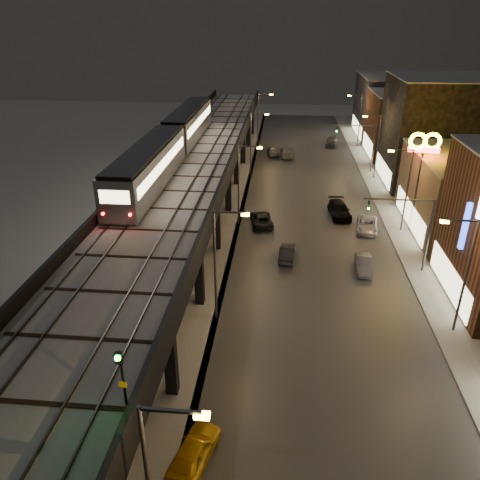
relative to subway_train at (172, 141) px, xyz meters
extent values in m
plane|color=silver|center=(8.50, -34.21, -8.49)|extent=(220.00, 220.00, 0.00)
cube|color=#46474D|center=(16.00, 0.79, -8.46)|extent=(17.00, 120.00, 0.06)
cube|color=#9FA1A8|center=(26.00, 0.79, -8.42)|extent=(4.00, 120.00, 0.14)
cube|color=#9FA1A8|center=(2.50, 0.79, -8.46)|extent=(11.00, 120.00, 0.06)
cube|color=black|center=(2.50, -2.21, -2.69)|extent=(9.00, 100.00, 1.00)
cube|color=black|center=(2.50, -39.21, -3.34)|extent=(8.00, 0.60, 0.50)
cube|color=black|center=(-1.20, -29.21, -5.84)|extent=(0.70, 0.70, 5.30)
cube|color=black|center=(6.20, -29.21, -5.84)|extent=(0.70, 0.70, 5.30)
cube|color=black|center=(2.50, -29.21, -3.34)|extent=(8.00, 0.60, 0.50)
cube|color=black|center=(-1.20, -19.21, -5.84)|extent=(0.70, 0.70, 5.30)
cube|color=black|center=(6.20, -19.21, -5.84)|extent=(0.70, 0.70, 5.30)
cube|color=black|center=(2.50, -19.21, -3.34)|extent=(8.00, 0.60, 0.50)
cube|color=black|center=(-1.20, -9.21, -5.84)|extent=(0.70, 0.70, 5.30)
cube|color=black|center=(6.20, -9.21, -5.84)|extent=(0.70, 0.70, 5.30)
cube|color=black|center=(2.50, -9.21, -3.34)|extent=(8.00, 0.60, 0.50)
cube|color=black|center=(-1.20, 0.79, -5.84)|extent=(0.70, 0.70, 5.30)
cube|color=black|center=(6.20, 0.79, -5.84)|extent=(0.70, 0.70, 5.30)
cube|color=black|center=(2.50, 0.79, -3.34)|extent=(8.00, 0.60, 0.50)
cube|color=black|center=(-1.20, 10.79, -5.84)|extent=(0.70, 0.70, 5.30)
cube|color=black|center=(6.20, 10.79, -5.84)|extent=(0.70, 0.70, 5.30)
cube|color=black|center=(2.50, 10.79, -3.34)|extent=(8.00, 0.60, 0.50)
cube|color=black|center=(-1.20, 20.79, -5.84)|extent=(0.70, 0.70, 5.30)
cube|color=black|center=(6.20, 20.79, -5.84)|extent=(0.70, 0.70, 5.30)
cube|color=black|center=(2.50, 20.79, -3.34)|extent=(8.00, 0.60, 0.50)
cube|color=black|center=(-1.20, 30.79, -5.84)|extent=(0.70, 0.70, 5.30)
cube|color=black|center=(6.20, 30.79, -5.84)|extent=(0.70, 0.70, 5.30)
cube|color=black|center=(2.50, 30.79, -3.34)|extent=(8.00, 0.60, 0.50)
cube|color=black|center=(-1.20, 40.79, -5.84)|extent=(0.70, 0.70, 5.30)
cube|color=black|center=(6.20, 40.79, -5.84)|extent=(0.70, 0.70, 5.30)
cube|color=black|center=(2.50, 40.79, -3.34)|extent=(8.00, 0.60, 0.50)
cube|color=#B2B7C1|center=(2.50, -2.21, -2.11)|extent=(8.40, 100.00, 0.16)
cube|color=#332D28|center=(-0.72, -2.21, -1.95)|extent=(0.08, 98.00, 0.16)
cube|color=#332D28|center=(0.72, -2.21, -1.95)|extent=(0.08, 98.00, 0.16)
cube|color=#332D28|center=(3.78, -2.21, -1.95)|extent=(0.08, 98.00, 0.16)
cube|color=#332D28|center=(5.22, -2.21, -1.95)|extent=(0.08, 98.00, 0.16)
cube|color=black|center=(2.50, -32.21, -2.00)|extent=(7.80, 0.24, 0.06)
cube|color=black|center=(2.50, -16.21, -2.00)|extent=(7.80, 0.24, 0.06)
cube|color=black|center=(2.50, -0.21, -2.00)|extent=(7.80, 0.24, 0.06)
cube|color=black|center=(2.50, 15.79, -2.00)|extent=(7.80, 0.24, 0.06)
cube|color=black|center=(2.50, 31.79, -2.00)|extent=(7.80, 0.24, 0.06)
cube|color=black|center=(6.85, -2.21, -1.64)|extent=(0.30, 100.00, 1.10)
cube|color=black|center=(-1.85, -2.21, -1.64)|extent=(0.30, 100.00, 1.10)
cube|color=beige|center=(26.45, -16.21, -6.89)|extent=(0.10, 9.60, 2.40)
cube|color=brown|center=(32.50, -2.21, -4.49)|extent=(12.00, 15.00, 8.00)
cube|color=beige|center=(26.45, -2.21, -6.89)|extent=(0.10, 12.00, 2.40)
cube|color=#B2B7C1|center=(32.50, -2.21, -0.41)|extent=(12.20, 15.20, 0.16)
cube|color=black|center=(32.50, 13.79, -1.49)|extent=(12.00, 13.00, 14.00)
cube|color=beige|center=(26.45, 13.79, -6.89)|extent=(0.10, 10.40, 2.40)
cube|color=#B2B7C1|center=(32.50, 13.79, 5.59)|extent=(12.20, 13.20, 0.16)
cube|color=brown|center=(32.50, 27.79, -3.49)|extent=(12.00, 12.00, 10.00)
cube|color=beige|center=(26.45, 27.79, -6.89)|extent=(0.10, 9.60, 2.40)
cube|color=#B2B7C1|center=(32.50, 27.79, 1.59)|extent=(12.20, 12.20, 0.16)
cube|color=#2F2E36|center=(32.50, 41.79, -2.99)|extent=(12.00, 16.00, 11.00)
cube|color=beige|center=(26.45, 41.79, -6.89)|extent=(0.10, 12.80, 2.40)
cube|color=#B2B7C1|center=(32.50, 41.79, 2.59)|extent=(12.20, 16.20, 0.16)
cube|color=#38383A|center=(8.90, -39.21, 0.41)|extent=(2.20, 0.12, 0.12)
cube|color=yellow|center=(10.00, -39.21, 0.29)|extent=(0.55, 0.28, 0.18)
cylinder|color=#38383A|center=(7.80, -21.21, -3.99)|extent=(0.18, 0.18, 9.00)
cube|color=#38383A|center=(8.90, -21.21, 0.41)|extent=(2.20, 0.12, 0.12)
cube|color=yellow|center=(10.00, -21.21, 0.29)|extent=(0.55, 0.28, 0.18)
cylinder|color=#38383A|center=(25.50, -21.21, -3.99)|extent=(0.18, 0.18, 9.00)
cube|color=#38383A|center=(24.40, -21.21, 0.41)|extent=(2.20, 0.12, 0.12)
cube|color=yellow|center=(23.30, -21.21, 0.29)|extent=(0.55, 0.28, 0.18)
cylinder|color=#38383A|center=(7.80, -3.21, -3.99)|extent=(0.18, 0.18, 9.00)
cube|color=#38383A|center=(8.90, -3.21, 0.41)|extent=(2.20, 0.12, 0.12)
cube|color=yellow|center=(10.00, -3.21, 0.29)|extent=(0.55, 0.28, 0.18)
cylinder|color=#38383A|center=(25.50, -3.21, -3.99)|extent=(0.18, 0.18, 9.00)
cube|color=#38383A|center=(24.40, -3.21, 0.41)|extent=(2.20, 0.12, 0.12)
cube|color=yellow|center=(23.30, -3.21, 0.29)|extent=(0.55, 0.28, 0.18)
cylinder|color=#38383A|center=(7.80, 14.79, -3.99)|extent=(0.18, 0.18, 9.00)
cube|color=#38383A|center=(8.90, 14.79, 0.41)|extent=(2.20, 0.12, 0.12)
cube|color=yellow|center=(10.00, 14.79, 0.29)|extent=(0.55, 0.28, 0.18)
cylinder|color=#38383A|center=(25.50, 14.79, -3.99)|extent=(0.18, 0.18, 9.00)
cube|color=#38383A|center=(24.40, 14.79, 0.41)|extent=(2.20, 0.12, 0.12)
cube|color=yellow|center=(23.30, 14.79, 0.29)|extent=(0.55, 0.28, 0.18)
cylinder|color=#38383A|center=(7.80, 32.79, -3.99)|extent=(0.18, 0.18, 9.00)
cube|color=#38383A|center=(8.90, 32.79, 0.41)|extent=(2.20, 0.12, 0.12)
cube|color=yellow|center=(10.00, 32.79, 0.29)|extent=(0.55, 0.28, 0.18)
cylinder|color=#38383A|center=(25.50, 32.79, -3.99)|extent=(0.18, 0.18, 9.00)
cube|color=#38383A|center=(24.40, 32.79, 0.41)|extent=(2.20, 0.12, 0.12)
cube|color=yellow|center=(23.30, 32.79, 0.29)|extent=(0.55, 0.28, 0.18)
cylinder|color=#38383A|center=(25.50, -12.21, -4.99)|extent=(0.20, 0.20, 7.00)
cube|color=#38383A|center=(22.50, -12.21, -1.59)|extent=(6.00, 0.12, 0.12)
imported|color=black|center=(20.00, -12.21, -2.09)|extent=(0.20, 0.16, 1.00)
sphere|color=#0CFF26|center=(20.00, -12.36, -2.34)|extent=(0.18, 0.18, 0.18)
cylinder|color=#38383A|center=(25.50, 17.79, -4.99)|extent=(0.20, 0.20, 7.00)
cube|color=#38383A|center=(22.50, 17.79, -1.59)|extent=(6.00, 0.12, 0.12)
imported|color=black|center=(20.00, 17.79, -2.09)|extent=(0.20, 0.16, 1.00)
sphere|color=#0CFF26|center=(20.00, 17.64, -2.34)|extent=(0.18, 0.18, 0.18)
cube|color=gray|center=(0.00, -9.79, -0.12)|extent=(3.07, 18.54, 3.50)
cube|color=black|center=(0.00, -9.79, 1.76)|extent=(2.75, 18.01, 0.26)
cube|color=beige|center=(-1.55, -9.79, 0.36)|extent=(0.05, 16.95, 0.95)
cube|color=beige|center=(1.55, -9.79, 0.36)|extent=(0.05, 16.95, 0.95)
cube|color=gray|center=(0.00, 9.80, -0.12)|extent=(3.07, 18.54, 3.50)
cube|color=black|center=(0.00, 9.80, 1.76)|extent=(2.75, 18.01, 0.26)
cube|color=beige|center=(-1.55, 9.80, 0.36)|extent=(0.05, 16.95, 0.95)
cube|color=beige|center=(1.55, 9.80, 0.36)|extent=(0.05, 16.95, 0.95)
cube|color=beige|center=(0.00, -19.07, 0.41)|extent=(2.33, 0.05, 1.06)
sphere|color=#FF0C0C|center=(-1.06, -19.09, -0.97)|extent=(0.21, 0.21, 0.21)
sphere|color=#FF0C0C|center=(1.06, -19.09, -0.97)|extent=(0.21, 0.21, 0.21)
cylinder|color=black|center=(6.40, -36.93, -0.46)|extent=(0.11, 0.11, 2.81)
cube|color=black|center=(6.40, -37.05, 0.71)|extent=(0.30, 0.17, 0.52)
sphere|color=#0CFF26|center=(6.40, -37.17, 0.80)|extent=(0.24, 0.24, 0.24)
cube|color=gold|center=(6.40, -37.03, -0.65)|extent=(0.33, 0.04, 0.28)
imported|color=gold|center=(8.44, -34.09, -7.77)|extent=(2.65, 4.49, 1.43)
imported|color=black|center=(13.20, -10.99, -7.83)|extent=(1.65, 4.10, 1.32)
imported|color=black|center=(10.37, -3.09, -7.82)|extent=(2.96, 5.07, 1.33)
imported|color=gray|center=(13.03, 24.98, -7.74)|extent=(2.29, 5.25, 1.50)
imported|color=gray|center=(10.81, 25.86, -7.72)|extent=(2.28, 4.66, 1.53)
imported|color=#5A5E65|center=(20.15, -12.63, -7.85)|extent=(1.56, 3.96, 1.28)
imported|color=silver|center=(21.81, -3.52, -7.84)|extent=(2.84, 4.92, 1.29)
imported|color=black|center=(19.21, 0.20, -7.72)|extent=(2.63, 5.49, 1.54)
imported|color=#474A54|center=(21.00, 32.96, -7.72)|extent=(2.46, 4.75, 1.54)
cylinder|color=#38383A|center=(26.50, -3.11, -4.17)|extent=(0.24, 0.24, 8.63)
cube|color=#FF0C0C|center=(26.50, -3.11, 0.47)|extent=(3.02, 0.25, 0.54)
torus|color=#FFDF00|center=(25.80, -3.11, 1.33)|extent=(1.78, 0.65, 1.75)
torus|color=#FFDF00|center=(27.20, -3.11, 1.33)|extent=(1.78, 0.65, 1.75)
cylinder|color=#38383A|center=(27.00, -17.14, -5.87)|extent=(0.28, 0.28, 5.23)
cube|color=blue|center=(27.00, -17.14, -1.69)|extent=(1.67, 0.35, 3.76)
camera|label=1|loc=(12.40, -50.85, 12.67)|focal=35.00mm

